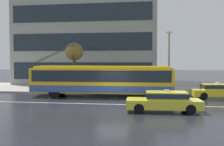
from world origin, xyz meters
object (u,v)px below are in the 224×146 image
object	(u,v)px
taxi_ahead_of_bus	(219,90)
pedestrian_approaching_curb	(70,81)
street_tree_bare	(74,52)
trolleybus	(102,80)
bus_shelter	(99,73)
pedestrian_at_shelter	(80,80)
pedestrian_walking_past	(107,76)
taxi_oncoming_near	(164,101)
pedestrian_waiting_by_pole	(130,76)
street_lamp	(169,56)

from	to	relation	value
taxi_ahead_of_bus	pedestrian_approaching_curb	size ratio (longest dim) A/B	2.91
street_tree_bare	trolleybus	bearing A→B (deg)	-44.42
trolleybus	pedestrian_approaching_curb	distance (m)	5.20
trolleybus	taxi_ahead_of_bus	xyz separation A→B (m)	(10.04, 0.22, -0.82)
trolleybus	taxi_ahead_of_bus	bearing A→B (deg)	1.24
bus_shelter	pedestrian_at_shelter	size ratio (longest dim) A/B	2.53
pedestrian_approaching_curb	pedestrian_walking_past	size ratio (longest dim) A/B	0.82
pedestrian_approaching_curb	street_tree_bare	world-z (taller)	street_tree_bare
trolleybus	taxi_oncoming_near	world-z (taller)	trolleybus
trolleybus	street_tree_bare	xyz separation A→B (m)	(-3.58, 3.51, 2.59)
pedestrian_approaching_curb	pedestrian_waiting_by_pole	xyz separation A→B (m)	(6.24, -0.05, 0.56)
pedestrian_at_shelter	pedestrian_approaching_curb	bearing A→B (deg)	-125.41
street_tree_bare	bus_shelter	bearing A→B (deg)	4.59
pedestrian_waiting_by_pole	street_tree_bare	distance (m)	6.32
trolleybus	pedestrian_at_shelter	xyz separation A→B (m)	(-3.23, 4.38, -0.41)
trolleybus	street_lamp	distance (m)	7.02
trolleybus	pedestrian_waiting_by_pole	xyz separation A→B (m)	(2.24, 3.23, 0.14)
street_lamp	street_tree_bare	bearing A→B (deg)	175.53
trolleybus	bus_shelter	bearing A→B (deg)	105.34
pedestrian_walking_past	street_lamp	world-z (taller)	street_lamp
bus_shelter	pedestrian_at_shelter	world-z (taller)	bus_shelter
pedestrian_at_shelter	bus_shelter	bearing A→B (deg)	-16.74
pedestrian_approaching_curb	bus_shelter	bearing A→B (deg)	8.22
street_tree_bare	pedestrian_waiting_by_pole	bearing A→B (deg)	-2.73
trolleybus	street_lamp	xyz separation A→B (m)	(6.07, 2.76, 2.19)
taxi_oncoming_near	street_lamp	xyz separation A→B (m)	(0.94, 9.02, 3.01)
taxi_oncoming_near	street_tree_bare	size ratio (longest dim) A/B	0.93
taxi_oncoming_near	pedestrian_walking_past	distance (m)	10.18
trolleybus	pedestrian_walking_past	xyz separation A→B (m)	(0.07, 2.51, 0.24)
pedestrian_approaching_curb	taxi_ahead_of_bus	bearing A→B (deg)	-12.33
taxi_oncoming_near	taxi_ahead_of_bus	xyz separation A→B (m)	(4.91, 6.48, 0.00)
taxi_oncoming_near	pedestrian_approaching_curb	world-z (taller)	pedestrian_approaching_curb
bus_shelter	pedestrian_approaching_curb	xyz separation A→B (m)	(-2.98, -0.43, -0.90)
taxi_oncoming_near	street_lamp	bearing A→B (deg)	84.04
taxi_ahead_of_bus	street_lamp	distance (m)	5.59
street_tree_bare	pedestrian_walking_past	bearing A→B (deg)	-15.40
pedestrian_at_shelter	street_lamp	xyz separation A→B (m)	(9.30, -1.62, 2.60)
taxi_oncoming_near	pedestrian_waiting_by_pole	size ratio (longest dim) A/B	2.40
taxi_oncoming_near	street_tree_bare	xyz separation A→B (m)	(-8.71, 9.77, 3.41)
pedestrian_walking_past	street_tree_bare	xyz separation A→B (m)	(-3.65, 1.01, 2.35)
taxi_ahead_of_bus	trolleybus	bearing A→B (deg)	-178.76
taxi_ahead_of_bus	street_lamp	xyz separation A→B (m)	(-3.97, 2.54, 3.01)
trolleybus	street_tree_bare	world-z (taller)	street_tree_bare
taxi_ahead_of_bus	pedestrian_at_shelter	xyz separation A→B (m)	(-13.26, 4.16, 0.42)
pedestrian_approaching_curb	pedestrian_waiting_by_pole	bearing A→B (deg)	-0.48
taxi_ahead_of_bus	bus_shelter	size ratio (longest dim) A/B	1.13
trolleybus	pedestrian_walking_past	bearing A→B (deg)	88.47
taxi_ahead_of_bus	pedestrian_waiting_by_pole	bearing A→B (deg)	158.86
taxi_oncoming_near	pedestrian_waiting_by_pole	distance (m)	9.97
pedestrian_approaching_curb	street_tree_bare	distance (m)	3.05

